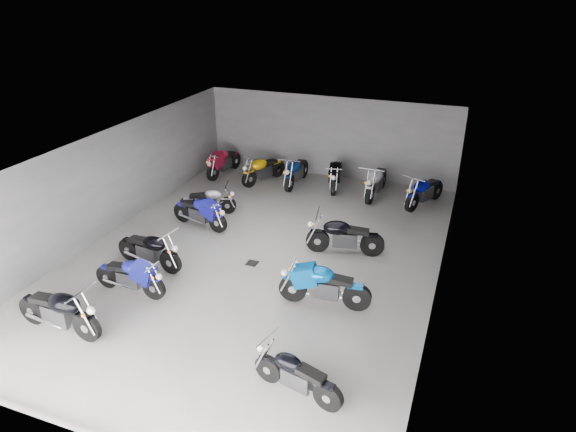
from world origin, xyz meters
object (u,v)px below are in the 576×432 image
object	(u,v)px
motorcycle_left_b	(130,276)
motorcycle_back_c	(296,171)
motorcycle_back_b	(263,169)
motorcycle_back_a	(223,162)
motorcycle_right_c	(323,286)
motorcycle_left_f	(208,201)
motorcycle_back_d	(336,174)
motorcycle_back_e	(376,181)
motorcycle_right_a	(296,375)
drain_grate	(252,263)
motorcycle_left_e	(200,212)
motorcycle_right_e	(344,236)
motorcycle_back_f	(424,191)
motorcycle_left_c	(150,250)
motorcycle_left_a	(59,311)

from	to	relation	value
motorcycle_left_b	motorcycle_back_c	size ratio (longest dim) A/B	0.91
motorcycle_back_c	motorcycle_back_b	bearing A→B (deg)	9.10
motorcycle_back_a	motorcycle_right_c	bearing A→B (deg)	138.21
motorcycle_left_f	motorcycle_back_d	size ratio (longest dim) A/B	0.82
motorcycle_back_e	motorcycle_right_a	bearing A→B (deg)	96.77
motorcycle_back_d	motorcycle_right_c	bearing A→B (deg)	93.78
motorcycle_back_e	motorcycle_back_d	bearing A→B (deg)	-6.00
drain_grate	motorcycle_back_e	xyz separation A→B (m)	(2.23, 6.07, 0.57)
motorcycle_left_b	motorcycle_back_c	distance (m)	8.62
motorcycle_left_b	motorcycle_back_d	distance (m)	9.22
motorcycle_left_f	motorcycle_back_a	xyz separation A→B (m)	(-1.23, 3.54, 0.07)
motorcycle_left_f	motorcycle_back_a	world-z (taller)	motorcycle_back_a
motorcycle_left_e	motorcycle_right_e	distance (m)	4.76
motorcycle_right_a	motorcycle_back_b	bearing A→B (deg)	39.20
drain_grate	motorcycle_right_a	size ratio (longest dim) A/B	0.17
motorcycle_back_f	motorcycle_left_c	bearing A→B (deg)	71.19
motorcycle_back_a	motorcycle_left_a	bearing A→B (deg)	103.34
motorcycle_left_c	motorcycle_back_f	distance (m)	9.54
motorcycle_right_e	motorcycle_back_f	distance (m)	4.65
motorcycle_left_c	motorcycle_right_c	xyz separation A→B (m)	(5.03, -0.07, 0.03)
motorcycle_right_a	motorcycle_right_c	size ratio (longest dim) A/B	0.85
drain_grate	motorcycle_left_f	world-z (taller)	motorcycle_left_f
motorcycle_back_b	motorcycle_back_c	bearing A→B (deg)	-149.02
motorcycle_right_c	motorcycle_back_d	xyz separation A→B (m)	(-1.81, 7.53, 0.00)
motorcycle_right_c	motorcycle_back_c	xyz separation A→B (m)	(-3.33, 7.29, -0.00)
drain_grate	motorcycle_left_e	world-z (taller)	motorcycle_left_e
motorcycle_left_c	motorcycle_right_e	xyz separation A→B (m)	(4.82, 2.62, 0.02)
motorcycle_back_d	motorcycle_back_a	bearing A→B (deg)	-6.88
motorcycle_left_b	motorcycle_left_c	world-z (taller)	motorcycle_left_c
drain_grate	motorcycle_back_b	xyz separation A→B (m)	(-2.18, 5.89, 0.52)
motorcycle_right_e	motorcycle_back_f	world-z (taller)	motorcycle_right_e
motorcycle_right_e	motorcycle_back_b	world-z (taller)	motorcycle_right_e
motorcycle_back_b	motorcycle_right_e	bearing A→B (deg)	157.54
motorcycle_back_e	motorcycle_back_f	size ratio (longest dim) A/B	1.14
motorcycle_left_e	motorcycle_back_f	distance (m)	7.76
motorcycle_left_a	motorcycle_right_e	size ratio (longest dim) A/B	1.03
drain_grate	motorcycle_back_a	world-z (taller)	motorcycle_back_a
motorcycle_left_e	motorcycle_back_a	distance (m)	4.78
motorcycle_back_a	motorcycle_back_b	distance (m)	1.84
motorcycle_left_f	motorcycle_right_a	size ratio (longest dim) A/B	0.97
motorcycle_back_d	motorcycle_left_b	bearing A→B (deg)	61.89
motorcycle_back_e	motorcycle_back_b	bearing A→B (deg)	5.72
drain_grate	motorcycle_left_b	xyz separation A→B (m)	(-2.26, -2.42, 0.49)
motorcycle_right_c	motorcycle_back_c	world-z (taller)	motorcycle_right_c
motorcycle_right_e	motorcycle_back_c	distance (m)	5.56
motorcycle_left_f	motorcycle_back_d	bearing A→B (deg)	118.06
motorcycle_back_a	motorcycle_back_e	world-z (taller)	motorcycle_back_e
motorcycle_left_b	motorcycle_back_f	world-z (taller)	motorcycle_back_f
motorcycle_back_a	motorcycle_left_e	bearing A→B (deg)	114.95
motorcycle_back_a	motorcycle_back_f	bearing A→B (deg)	-175.43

